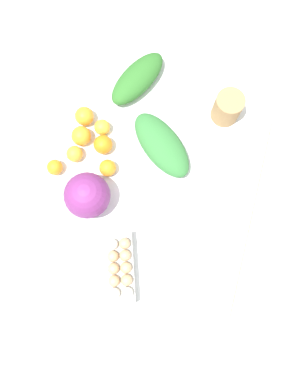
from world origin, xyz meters
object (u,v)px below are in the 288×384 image
(greens_bunch_scallion, at_px, (162,145))
(orange_2, at_px, (81,136))
(greens_bunch_beet_tops, at_px, (137,79))
(paper_bag, at_px, (227,108))
(cabbage_purple, at_px, (87,195))
(egg_carton, at_px, (120,268))
(orange_0, at_px, (84,116))
(orange_1, at_px, (75,154))
(orange_3, at_px, (108,168))
(orange_5, at_px, (103,145))
(orange_4, at_px, (55,167))
(orange_6, at_px, (102,127))

(greens_bunch_scallion, relative_size, orange_2, 3.95)
(greens_bunch_beet_tops, bearing_deg, paper_bag, 83.80)
(cabbage_purple, height_order, egg_carton, cabbage_purple)
(paper_bag, bearing_deg, orange_0, -72.25)
(cabbage_purple, xyz_separation_m, orange_1, (-0.16, -0.11, -0.06))
(orange_2, bearing_deg, greens_bunch_beet_tops, 153.73)
(paper_bag, height_order, orange_3, paper_bag)
(orange_0, bearing_deg, egg_carton, 29.75)
(greens_bunch_scallion, xyz_separation_m, orange_2, (0.05, -0.33, -0.00))
(orange_0, xyz_separation_m, orange_5, (0.10, 0.11, -0.00))
(greens_bunch_beet_tops, bearing_deg, orange_4, -25.18)
(orange_2, xyz_separation_m, orange_3, (0.10, 0.14, -0.01))
(paper_bag, bearing_deg, cabbage_purple, -40.83)
(greens_bunch_beet_tops, xyz_separation_m, orange_5, (0.32, -0.06, -0.00))
(orange_2, bearing_deg, orange_6, 131.43)
(orange_1, height_order, orange_5, orange_5)
(cabbage_purple, bearing_deg, orange_1, -144.97)
(orange_0, xyz_separation_m, orange_1, (0.17, 0.01, -0.01))
(cabbage_purple, distance_m, paper_bag, 0.68)
(greens_bunch_beet_tops, height_order, orange_3, greens_bunch_beet_tops)
(cabbage_purple, height_order, orange_5, cabbage_purple)
(paper_bag, xyz_separation_m, orange_0, (0.18, -0.56, -0.03))
(orange_0, bearing_deg, greens_bunch_scallion, 83.67)
(paper_bag, relative_size, orange_5, 1.75)
(greens_bunch_beet_tops, relative_size, orange_5, 3.82)
(orange_6, bearing_deg, orange_2, -48.57)
(paper_bag, height_order, orange_0, paper_bag)
(greens_bunch_scallion, bearing_deg, greens_bunch_beet_tops, -146.10)
(orange_5, bearing_deg, orange_2, -96.78)
(orange_1, height_order, orange_3, orange_3)
(paper_bag, height_order, orange_6, paper_bag)
(orange_2, relative_size, orange_5, 1.03)
(orange_0, height_order, orange_3, orange_0)
(greens_bunch_beet_tops, distance_m, orange_6, 0.26)
(orange_4, bearing_deg, cabbage_purple, 62.90)
(paper_bag, xyz_separation_m, orange_4, (0.42, -0.62, -0.04))
(paper_bag, distance_m, orange_0, 0.59)
(cabbage_purple, xyz_separation_m, egg_carton, (0.23, 0.20, -0.05))
(cabbage_purple, distance_m, greens_bunch_beet_tops, 0.56)
(egg_carton, relative_size, paper_bag, 2.06)
(orange_6, bearing_deg, orange_0, -106.54)
(orange_1, bearing_deg, paper_bag, 122.07)
(orange_0, xyz_separation_m, orange_2, (0.09, 0.01, 0.00))
(orange_5, bearing_deg, paper_bag, 121.71)
(orange_0, height_order, orange_2, orange_2)
(egg_carton, relative_size, greens_bunch_scallion, 0.88)
(orange_2, relative_size, orange_3, 1.17)
(cabbage_purple, distance_m, orange_5, 0.24)
(greens_bunch_beet_tops, bearing_deg, cabbage_purple, -4.58)
(greens_bunch_scallion, distance_m, orange_1, 0.36)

